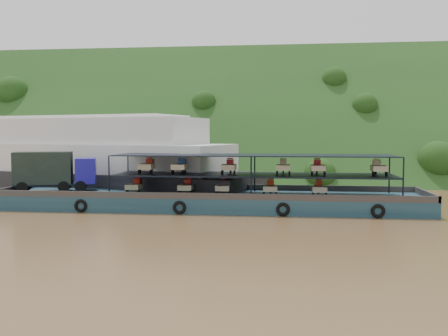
# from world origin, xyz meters

# --- Properties ---
(ground) EXTENTS (160.00, 160.00, 0.00)m
(ground) POSITION_xyz_m (0.00, 0.00, 0.00)
(ground) COLOR brown
(ground) RESTS_ON ground
(hillside) EXTENTS (140.00, 39.60, 39.60)m
(hillside) POSITION_xyz_m (0.00, 36.00, 0.00)
(hillside) COLOR #193714
(hillside) RESTS_ON ground
(cargo_barge) EXTENTS (35.03, 7.18, 4.69)m
(cargo_barge) POSITION_xyz_m (-4.09, 0.01, 1.16)
(cargo_barge) COLOR #123142
(cargo_barge) RESTS_ON ground
(passenger_ferry) EXTENTS (41.33, 20.77, 8.13)m
(passenger_ferry) POSITION_xyz_m (-18.92, 9.91, 3.52)
(passenger_ferry) COLOR black
(passenger_ferry) RESTS_ON ground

